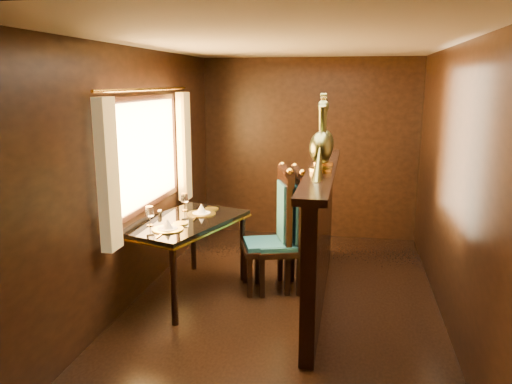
# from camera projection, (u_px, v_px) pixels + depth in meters

# --- Properties ---
(ground) EXTENTS (5.00, 5.00, 0.00)m
(ground) POSITION_uv_depth(u_px,v_px,m) (282.00, 309.00, 4.86)
(ground) COLOR black
(ground) RESTS_ON ground
(room_shell) EXTENTS (3.04, 5.04, 2.52)m
(room_shell) POSITION_uv_depth(u_px,v_px,m) (275.00, 147.00, 4.56)
(room_shell) COLOR black
(room_shell) RESTS_ON ground
(partition) EXTENTS (0.26, 2.70, 1.36)m
(partition) POSITION_uv_depth(u_px,v_px,m) (320.00, 232.00, 4.94)
(partition) COLOR black
(partition) RESTS_ON ground
(dining_table) EXTENTS (1.20, 1.54, 1.00)m
(dining_table) POSITION_uv_depth(u_px,v_px,m) (183.00, 227.00, 5.08)
(dining_table) COLOR black
(dining_table) RESTS_ON ground
(chair_left) EXTENTS (0.62, 0.63, 1.34)m
(chair_left) POSITION_uv_depth(u_px,v_px,m) (277.00, 225.00, 5.22)
(chair_left) COLOR black
(chair_left) RESTS_ON ground
(chair_right) EXTENTS (0.61, 0.62, 1.33)m
(chair_right) POSITION_uv_depth(u_px,v_px,m) (290.00, 226.00, 5.21)
(chair_right) COLOR black
(chair_right) RESTS_ON ground
(peacock_left) EXTENTS (0.22, 0.60, 0.71)m
(peacock_left) POSITION_uv_depth(u_px,v_px,m) (321.00, 133.00, 4.51)
(peacock_left) COLOR #1A4F30
(peacock_left) RESTS_ON partition
(peacock_right) EXTENTS (0.21, 0.57, 0.68)m
(peacock_right) POSITION_uv_depth(u_px,v_px,m) (324.00, 131.00, 4.87)
(peacock_right) COLOR #1A4F30
(peacock_right) RESTS_ON partition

